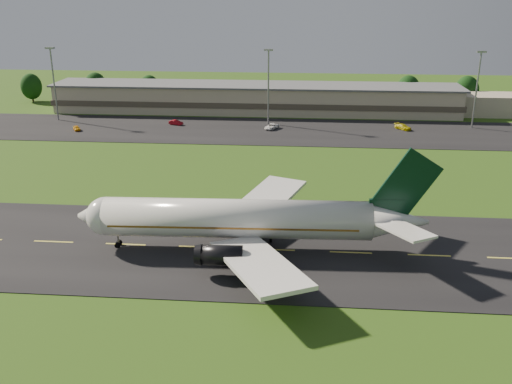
# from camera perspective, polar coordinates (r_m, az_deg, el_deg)

# --- Properties ---
(ground) EXTENTS (360.00, 360.00, 0.00)m
(ground) POSITION_cam_1_polar(r_m,az_deg,el_deg) (84.10, -5.71, -5.55)
(ground) COLOR #234411
(ground) RESTS_ON ground
(taxiway) EXTENTS (220.00, 30.00, 0.10)m
(taxiway) POSITION_cam_1_polar(r_m,az_deg,el_deg) (84.08, -5.71, -5.52)
(taxiway) COLOR black
(taxiway) RESTS_ON ground
(apron) EXTENTS (260.00, 30.00, 0.10)m
(apron) POSITION_cam_1_polar(r_m,az_deg,el_deg) (151.64, -0.88, 6.18)
(apron) COLOR black
(apron) RESTS_ON ground
(airliner) EXTENTS (51.29, 42.15, 15.57)m
(airliner) POSITION_cam_1_polar(r_m,az_deg,el_deg) (81.34, -1.30, -2.77)
(airliner) COLOR white
(airliner) RESTS_ON ground
(terminal) EXTENTS (145.00, 16.00, 8.40)m
(terminal) POSITION_cam_1_polar(r_m,az_deg,el_deg) (173.94, 2.03, 9.28)
(terminal) COLOR tan
(terminal) RESTS_ON ground
(light_mast_west) EXTENTS (2.40, 1.20, 20.35)m
(light_mast_west) POSITION_cam_1_polar(r_m,az_deg,el_deg) (171.13, -19.63, 10.96)
(light_mast_west) COLOR gray
(light_mast_west) RESTS_ON ground
(light_mast_centre) EXTENTS (2.40, 1.20, 20.35)m
(light_mast_centre) POSITION_cam_1_polar(r_m,az_deg,el_deg) (156.63, 1.25, 11.35)
(light_mast_centre) COLOR gray
(light_mast_centre) RESTS_ON ground
(light_mast_east) EXTENTS (2.40, 1.20, 20.35)m
(light_mast_east) POSITION_cam_1_polar(r_m,az_deg,el_deg) (162.79, 21.29, 10.35)
(light_mast_east) COLOR gray
(light_mast_east) RESTS_ON ground
(tree_line) EXTENTS (197.59, 8.87, 10.35)m
(tree_line) POSITION_cam_1_polar(r_m,az_deg,el_deg) (184.18, 10.52, 9.96)
(tree_line) COLOR black
(tree_line) RESTS_ON ground
(service_vehicle_a) EXTENTS (3.14, 3.83, 1.23)m
(service_vehicle_a) POSITION_cam_1_polar(r_m,az_deg,el_deg) (158.56, -17.50, 6.11)
(service_vehicle_a) COLOR orange
(service_vehicle_a) RESTS_ON apron
(service_vehicle_b) EXTENTS (4.20, 2.56, 1.31)m
(service_vehicle_b) POSITION_cam_1_polar(r_m,az_deg,el_deg) (159.09, -8.01, 6.90)
(service_vehicle_b) COLOR maroon
(service_vehicle_b) RESTS_ON apron
(service_vehicle_c) EXTENTS (4.25, 5.44, 1.37)m
(service_vehicle_c) POSITION_cam_1_polar(r_m,az_deg,el_deg) (152.85, 1.58, 6.57)
(service_vehicle_c) COLOR white
(service_vehicle_c) RESTS_ON apron
(service_vehicle_d) EXTENTS (4.66, 5.05, 1.42)m
(service_vehicle_d) POSITION_cam_1_polar(r_m,az_deg,el_deg) (157.15, 14.50, 6.32)
(service_vehicle_d) COLOR #C4B60B
(service_vehicle_d) RESTS_ON apron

